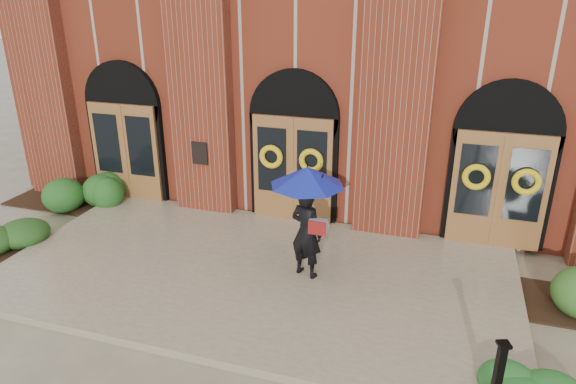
% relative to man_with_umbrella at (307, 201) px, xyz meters
% --- Properties ---
extents(ground, '(90.00, 90.00, 0.00)m').
position_rel_man_with_umbrella_xyz_m(ground, '(-1.03, -0.30, -1.70)').
color(ground, gray).
rests_on(ground, ground).
extents(landing, '(10.00, 5.30, 0.15)m').
position_rel_man_with_umbrella_xyz_m(landing, '(-1.03, -0.15, -1.62)').
color(landing, tan).
rests_on(landing, ground).
extents(church_building, '(16.20, 12.53, 7.00)m').
position_rel_man_with_umbrella_xyz_m(church_building, '(-1.03, 8.48, 1.80)').
color(church_building, maroon).
rests_on(church_building, ground).
extents(man_with_umbrella, '(1.74, 1.74, 2.21)m').
position_rel_man_with_umbrella_xyz_m(man_with_umbrella, '(0.00, 0.00, 0.00)').
color(man_with_umbrella, black).
rests_on(man_with_umbrella, landing).
extents(metal_post, '(0.20, 0.20, 1.13)m').
position_rel_man_with_umbrella_xyz_m(metal_post, '(3.27, -2.65, -0.95)').
color(metal_post, black).
rests_on(metal_post, landing).
extents(hedge_wall_left, '(3.13, 1.25, 0.80)m').
position_rel_man_with_umbrella_xyz_m(hedge_wall_left, '(-6.98, 1.90, -1.30)').
color(hedge_wall_left, '#21531B').
rests_on(hedge_wall_left, ground).
extents(hedge_front_left, '(1.48, 1.27, 0.52)m').
position_rel_man_with_umbrella_xyz_m(hedge_front_left, '(-6.60, -0.69, -1.44)').
color(hedge_front_left, '#214818').
rests_on(hedge_front_left, ground).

